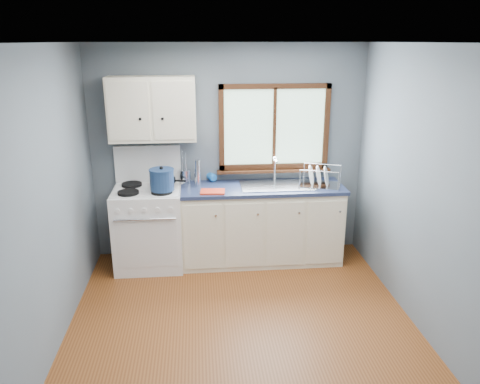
{
  "coord_description": "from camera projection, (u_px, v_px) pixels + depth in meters",
  "views": [
    {
      "loc": [
        -0.37,
        -3.59,
        2.52
      ],
      "look_at": [
        0.05,
        0.9,
        1.05
      ],
      "focal_mm": 35.0,
      "sensor_mm": 36.0,
      "label": 1
    }
  ],
  "objects": [
    {
      "name": "wall_back",
      "position": [
        229.0,
        153.0,
        5.54
      ],
      "size": [
        3.2,
        0.02,
        2.5
      ],
      "primitive_type": "cube",
      "color": "slate",
      "rests_on": "ground"
    },
    {
      "name": "floor",
      "position": [
        244.0,
        334.0,
        4.22
      ],
      "size": [
        3.2,
        3.6,
        0.02
      ],
      "primitive_type": "cube",
      "color": "brown",
      "rests_on": "ground"
    },
    {
      "name": "sink",
      "position": [
        277.0,
        191.0,
        5.41
      ],
      "size": [
        0.84,
        0.46,
        0.44
      ],
      "color": "silver",
      "rests_on": "countertop"
    },
    {
      "name": "skillet",
      "position": [
        165.0,
        180.0,
        5.37
      ],
      "size": [
        0.4,
        0.3,
        0.05
      ],
      "rotation": [
        0.0,
        0.0,
        -0.22
      ],
      "color": "black",
      "rests_on": "gas_range"
    },
    {
      "name": "soap_bottle",
      "position": [
        214.0,
        172.0,
        5.49
      ],
      "size": [
        0.13,
        0.13,
        0.25
      ],
      "primitive_type": "imported",
      "rotation": [
        0.0,
        0.0,
        0.42
      ],
      "color": "blue",
      "rests_on": "countertop"
    },
    {
      "name": "wall_right",
      "position": [
        432.0,
        197.0,
        3.97
      ],
      "size": [
        0.02,
        3.6,
        2.5
      ],
      "primitive_type": "cube",
      "color": "slate",
      "rests_on": "ground"
    },
    {
      "name": "upper_cabinets",
      "position": [
        152.0,
        109.0,
        5.12
      ],
      "size": [
        0.95,
        0.35,
        0.7
      ],
      "color": "#F1E7C6",
      "rests_on": "wall_back"
    },
    {
      "name": "stockpot",
      "position": [
        162.0,
        179.0,
        5.08
      ],
      "size": [
        0.32,
        0.32,
        0.27
      ],
      "rotation": [
        0.0,
        0.0,
        0.19
      ],
      "color": "navy",
      "rests_on": "gas_range"
    },
    {
      "name": "gas_range",
      "position": [
        149.0,
        225.0,
        5.37
      ],
      "size": [
        0.76,
        0.69,
        1.36
      ],
      "color": "white",
      "rests_on": "floor"
    },
    {
      "name": "utensil_crock",
      "position": [
        185.0,
        176.0,
        5.46
      ],
      "size": [
        0.17,
        0.17,
        0.41
      ],
      "rotation": [
        0.0,
        0.0,
        0.4
      ],
      "color": "silver",
      "rests_on": "countertop"
    },
    {
      "name": "window",
      "position": [
        274.0,
        134.0,
        5.48
      ],
      "size": [
        1.36,
        0.1,
        1.03
      ],
      "color": "#9EC6A8",
      "rests_on": "wall_back"
    },
    {
      "name": "wall_front",
      "position": [
        284.0,
        334.0,
        2.11
      ],
      "size": [
        3.2,
        0.02,
        2.5
      ],
      "primitive_type": "cube",
      "color": "slate",
      "rests_on": "ground"
    },
    {
      "name": "ceiling",
      "position": [
        245.0,
        41.0,
        3.44
      ],
      "size": [
        3.2,
        3.6,
        0.02
      ],
      "primitive_type": "cube",
      "color": "white",
      "rests_on": "wall_back"
    },
    {
      "name": "dish_rack",
      "position": [
        319.0,
        180.0,
        5.38
      ],
      "size": [
        0.54,
        0.48,
        0.23
      ],
      "rotation": [
        0.0,
        0.0,
        -0.37
      ],
      "color": "silver",
      "rests_on": "countertop"
    },
    {
      "name": "countertop",
      "position": [
        262.0,
        188.0,
        5.38
      ],
      "size": [
        1.89,
        0.64,
        0.04
      ],
      "primitive_type": "cube",
      "color": "#1A243F",
      "rests_on": "base_cabinets"
    },
    {
      "name": "base_cabinets",
      "position": [
        261.0,
        227.0,
        5.53
      ],
      "size": [
        1.85,
        0.6,
        0.88
      ],
      "color": "#F1E7C6",
      "rests_on": "floor"
    },
    {
      "name": "dish_towel",
      "position": [
        213.0,
        192.0,
        5.15
      ],
      "size": [
        0.28,
        0.21,
        0.02
      ],
      "primitive_type": "cube",
      "rotation": [
        0.0,
        0.0,
        -0.08
      ],
      "color": "red",
      "rests_on": "countertop"
    },
    {
      "name": "thermos",
      "position": [
        197.0,
        173.0,
        5.34
      ],
      "size": [
        0.09,
        0.09,
        0.3
      ],
      "primitive_type": "cylinder",
      "rotation": [
        0.0,
        0.0,
        0.41
      ],
      "color": "silver",
      "rests_on": "countertop"
    },
    {
      "name": "wall_left",
      "position": [
        41.0,
        209.0,
        3.69
      ],
      "size": [
        0.02,
        3.6,
        2.5
      ],
      "primitive_type": "cube",
      "color": "slate",
      "rests_on": "ground"
    }
  ]
}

